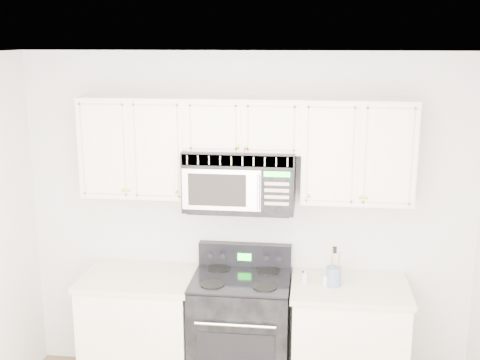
# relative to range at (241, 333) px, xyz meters

# --- Properties ---
(room) EXTENTS (3.51, 3.51, 2.61)m
(room) POSITION_rel_range_xyz_m (0.01, -1.44, 0.82)
(room) COLOR brown
(room) RESTS_ON ground
(base_cabinet_left) EXTENTS (0.86, 0.65, 0.92)m
(base_cabinet_left) POSITION_rel_range_xyz_m (-0.79, -0.00, -0.06)
(base_cabinet_left) COLOR white
(base_cabinet_left) RESTS_ON ground
(base_cabinet_right) EXTENTS (0.86, 0.65, 0.92)m
(base_cabinet_right) POSITION_rel_range_xyz_m (0.81, -0.00, -0.06)
(base_cabinet_right) COLOR white
(base_cabinet_right) RESTS_ON ground
(range) EXTENTS (0.73, 0.67, 1.11)m
(range) POSITION_rel_range_xyz_m (0.00, 0.00, 0.00)
(range) COLOR black
(range) RESTS_ON ground
(upper_cabinets) EXTENTS (2.44, 0.37, 0.75)m
(upper_cabinets) POSITION_rel_range_xyz_m (0.01, 0.14, 1.45)
(upper_cabinets) COLOR white
(upper_cabinets) RESTS_ON ground
(microwave) EXTENTS (0.81, 0.45, 0.45)m
(microwave) POSITION_rel_range_xyz_m (-0.02, 0.10, 1.19)
(microwave) COLOR black
(microwave) RESTS_ON ground
(utensil_crock) EXTENTS (0.11, 0.11, 0.30)m
(utensil_crock) POSITION_rel_range_xyz_m (0.69, -0.02, 0.51)
(utensil_crock) COLOR slate
(utensil_crock) RESTS_ON base_cabinet_right
(shaker_salt) EXTENTS (0.04, 0.04, 0.10)m
(shaker_salt) POSITION_rel_range_xyz_m (0.48, -0.01, 0.49)
(shaker_salt) COLOR silver
(shaker_salt) RESTS_ON base_cabinet_right
(shaker_pepper) EXTENTS (0.04, 0.04, 0.10)m
(shaker_pepper) POSITION_rel_range_xyz_m (0.62, -0.05, 0.48)
(shaker_pepper) COLOR silver
(shaker_pepper) RESTS_ON base_cabinet_right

